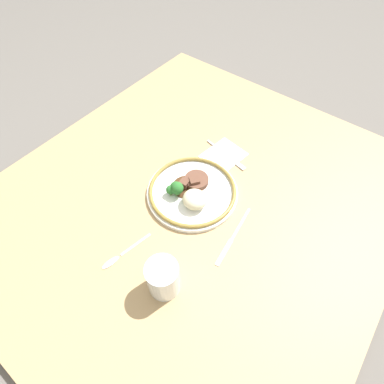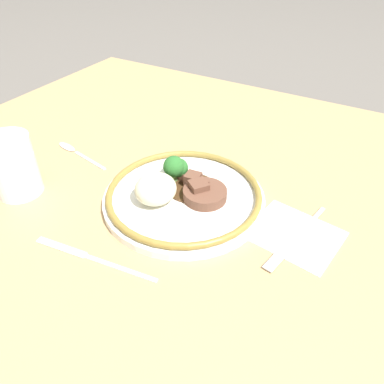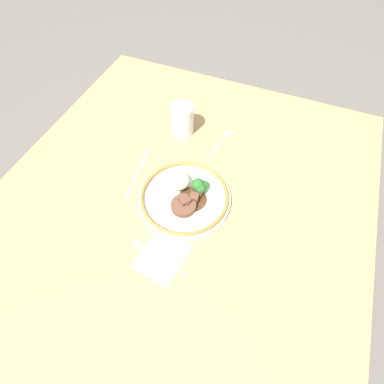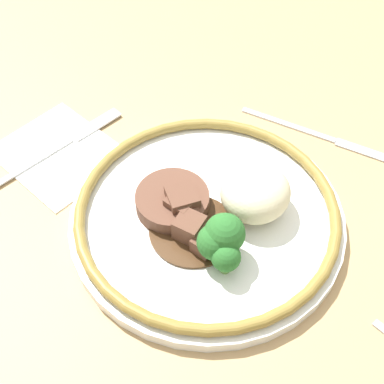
{
  "view_description": "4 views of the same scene",
  "coord_description": "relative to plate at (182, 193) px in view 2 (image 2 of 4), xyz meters",
  "views": [
    {
      "loc": [
        0.45,
        0.33,
        0.81
      ],
      "look_at": [
        0.02,
        0.0,
        0.08
      ],
      "focal_mm": 28.0,
      "sensor_mm": 36.0,
      "label": 1
    },
    {
      "loc": [
        -0.28,
        0.43,
        0.46
      ],
      "look_at": [
        -0.02,
        -0.0,
        0.07
      ],
      "focal_mm": 35.0,
      "sensor_mm": 36.0,
      "label": 2
    },
    {
      "loc": [
        -0.47,
        -0.23,
        0.82
      ],
      "look_at": [
        0.01,
        -0.03,
        0.07
      ],
      "focal_mm": 28.0,
      "sensor_mm": 36.0,
      "label": 3
    },
    {
      "loc": [
        0.18,
        -0.3,
        0.5
      ],
      "look_at": [
        -0.03,
        -0.0,
        0.06
      ],
      "focal_mm": 50.0,
      "sensor_mm": 36.0,
      "label": 4
    }
  ],
  "objects": [
    {
      "name": "fork",
      "position": [
        -0.21,
        0.01,
        -0.01
      ],
      "size": [
        0.05,
        0.18,
        0.0
      ],
      "rotation": [
        0.0,
        0.0,
        1.38
      ],
      "color": "silver",
      "rests_on": "napkin"
    },
    {
      "name": "dining_table",
      "position": [
        -0.0,
        0.01,
        -0.04
      ],
      "size": [
        1.29,
        1.17,
        0.04
      ],
      "color": "tan",
      "rests_on": "ground"
    },
    {
      "name": "napkin",
      "position": [
        -0.2,
        -0.02,
        -0.02
      ],
      "size": [
        0.15,
        0.14,
        0.0
      ],
      "color": "white",
      "rests_on": "dining_table"
    },
    {
      "name": "knife",
      "position": [
        0.05,
        0.19,
        -0.02
      ],
      "size": [
        0.21,
        0.04,
        0.0
      ],
      "rotation": [
        0.0,
        0.0,
        0.12
      ],
      "color": "silver",
      "rests_on": "dining_table"
    },
    {
      "name": "juice_glass",
      "position": [
        0.28,
        0.13,
        0.03
      ],
      "size": [
        0.08,
        0.08,
        0.11
      ],
      "color": "#F4AD19",
      "rests_on": "dining_table"
    },
    {
      "name": "spoon",
      "position": [
        0.3,
        -0.03,
        -0.02
      ],
      "size": [
        0.16,
        0.04,
        0.01
      ],
      "rotation": [
        0.0,
        0.0,
        -0.2
      ],
      "color": "silver",
      "rests_on": "dining_table"
    },
    {
      "name": "plate",
      "position": [
        0.0,
        0.0,
        0.0
      ],
      "size": [
        0.29,
        0.29,
        0.07
      ],
      "color": "white",
      "rests_on": "dining_table"
    },
    {
      "name": "ground_plane",
      "position": [
        -0.0,
        0.01,
        -0.05
      ],
      "size": [
        8.0,
        8.0,
        0.0
      ],
      "primitive_type": "plane",
      "color": "#5B5651"
    }
  ]
}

